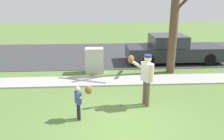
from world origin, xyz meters
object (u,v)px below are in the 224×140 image
person_child (81,98)px  utility_cabinet (94,60)px  baseball (121,104)px  parked_pickup_dark (173,50)px  street_tree_near (175,14)px  person_adult (146,75)px

person_child → utility_cabinet: size_ratio=0.91×
person_child → utility_cabinet: (0.34, 4.48, -0.11)m
baseball → parked_pickup_dark: bearing=57.5°
person_child → parked_pickup_dark: (4.61, 6.13, -0.02)m
street_tree_near → person_adult: bearing=-119.3°
person_child → baseball: 1.65m
baseball → person_child: bearing=-145.7°
utility_cabinet → person_adult: bearing=-65.3°
person_child → street_tree_near: bearing=26.3°
person_child → parked_pickup_dark: bearing=32.2°
person_adult → person_child: (-2.02, -0.83, -0.38)m
person_adult → baseball: person_adult is taller
street_tree_near → person_child: bearing=-132.8°
baseball → parked_pickup_dark: (3.36, 5.28, 0.64)m
person_adult → baseball: (-0.78, 0.03, -1.04)m
person_child → baseball: bearing=13.5°
person_adult → parked_pickup_dark: size_ratio=0.33×
parked_pickup_dark → utility_cabinet: bearing=-158.8°
utility_cabinet → parked_pickup_dark: (4.27, 1.65, 0.09)m
baseball → street_tree_near: 5.11m
utility_cabinet → parked_pickup_dark: parked_pickup_dark is taller
person_child → parked_pickup_dark: parked_pickup_dark is taller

